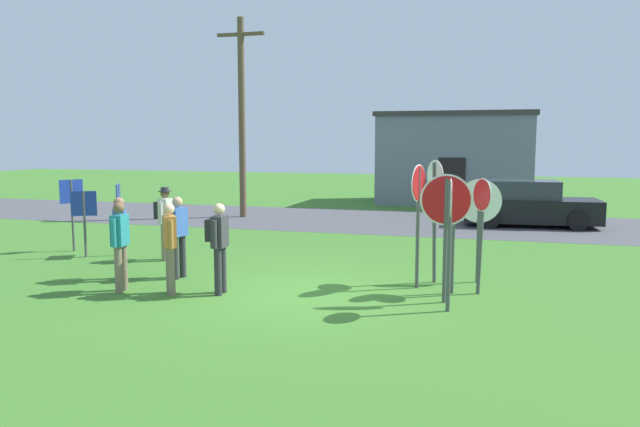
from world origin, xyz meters
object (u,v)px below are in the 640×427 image
object	(u,v)px
stop_sign_leaning_right	(453,220)
info_panel_middle	(84,212)
stop_sign_leaning_left	(446,214)
person_with_sunhat	(120,242)
utility_pole	(242,114)
person_in_blue	(120,233)
stop_sign_far_back	(418,205)
stop_sign_nearest	(435,201)
stop_sign_rear_left	(479,212)
stop_sign_rear_right	(450,223)
parked_car_on_street	(528,205)
person_in_teal	(178,233)
info_panel_leftmost	(119,206)
person_on_left	(170,243)
info_panel_rightmost	(72,202)
stop_sign_low_front	(481,218)
person_in_dark_shirt	(219,242)
person_holding_notes	(165,218)

from	to	relation	value
stop_sign_leaning_right	info_panel_middle	world-z (taller)	stop_sign_leaning_right
stop_sign_leaning_left	person_with_sunhat	world-z (taller)	stop_sign_leaning_left
utility_pole	person_in_blue	bearing A→B (deg)	-80.57
stop_sign_far_back	stop_sign_nearest	xyz separation A→B (m)	(0.25, 0.56, 0.02)
utility_pole	stop_sign_far_back	xyz separation A→B (m)	(7.61, -9.34, -2.16)
stop_sign_rear_left	stop_sign_rear_right	bearing A→B (deg)	-99.54
utility_pole	stop_sign_nearest	world-z (taller)	utility_pole
parked_car_on_street	stop_sign_rear_left	world-z (taller)	stop_sign_rear_left
utility_pole	person_in_teal	bearing A→B (deg)	-74.22
person_in_teal	info_panel_leftmost	xyz separation A→B (m)	(-2.65, 1.86, 0.27)
person_on_left	info_panel_rightmost	xyz separation A→B (m)	(-4.66, 3.28, 0.32)
stop_sign_low_front	person_on_left	distance (m)	5.75
stop_sign_low_front	info_panel_rightmost	bearing A→B (deg)	170.64
person_in_dark_shirt	stop_sign_rear_left	bearing A→B (deg)	26.95
stop_sign_leaning_left	info_panel_rightmost	world-z (taller)	stop_sign_leaning_left
person_in_blue	info_panel_middle	xyz separation A→B (m)	(-2.26, 1.88, 0.16)
person_in_dark_shirt	person_in_teal	distance (m)	1.68
stop_sign_rear_right	stop_sign_leaning_right	size ratio (longest dim) A/B	1.09
stop_sign_leaning_right	stop_sign_nearest	xyz separation A→B (m)	(-0.42, 0.80, 0.26)
info_panel_leftmost	info_panel_rightmost	distance (m)	1.52
parked_car_on_street	info_panel_rightmost	size ratio (longest dim) A/B	2.40
person_in_teal	person_in_dark_shirt	bearing A→B (deg)	-35.49
stop_sign_far_back	stop_sign_leaning_right	size ratio (longest dim) A/B	1.17
info_panel_leftmost	person_with_sunhat	bearing A→B (deg)	-55.74
stop_sign_leaning_right	person_in_teal	world-z (taller)	stop_sign_leaning_right
stop_sign_low_front	stop_sign_leaning_right	bearing A→B (deg)	-166.25
parked_car_on_street	stop_sign_leaning_left	world-z (taller)	stop_sign_leaning_left
person_on_left	info_panel_rightmost	bearing A→B (deg)	144.80
stop_sign_leaning_right	info_panel_rightmost	world-z (taller)	stop_sign_leaning_right
parked_car_on_street	stop_sign_rear_right	bearing A→B (deg)	-98.65
person_in_teal	info_panel_rightmost	size ratio (longest dim) A/B	0.92
person_in_teal	person_holding_notes	bearing A→B (deg)	127.41
stop_sign_far_back	person_in_teal	world-z (taller)	stop_sign_far_back
stop_sign_low_front	person_on_left	bearing A→B (deg)	-163.67
stop_sign_far_back	stop_sign_rear_left	xyz separation A→B (m)	(1.10, 0.84, -0.20)
stop_sign_leaning_left	info_panel_middle	bearing A→B (deg)	167.78
person_holding_notes	person_in_blue	distance (m)	2.11
stop_sign_rear_left	stop_sign_leaning_right	bearing A→B (deg)	-111.52
info_panel_middle	stop_sign_rear_left	bearing A→B (deg)	-0.61
person_in_blue	person_in_dark_shirt	bearing A→B (deg)	-12.40
stop_sign_rear_left	person_on_left	distance (m)	6.02
person_with_sunhat	info_panel_middle	bearing A→B (deg)	135.84
stop_sign_rear_left	person_in_teal	bearing A→B (deg)	-167.26
stop_sign_leaning_right	info_panel_leftmost	bearing A→B (deg)	168.92
person_on_left	person_holding_notes	bearing A→B (deg)	121.58
person_on_left	person_in_blue	world-z (taller)	same
person_with_sunhat	person_in_teal	xyz separation A→B (m)	(0.47, 1.34, 0.00)
stop_sign_leaning_right	person_with_sunhat	size ratio (longest dim) A/B	1.21
stop_sign_leaning_right	person_in_dark_shirt	distance (m)	4.33
stop_sign_rear_left	person_in_teal	world-z (taller)	stop_sign_rear_left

